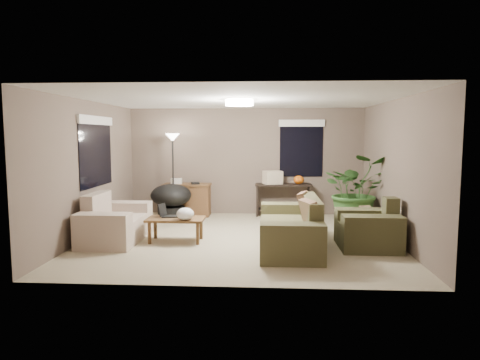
# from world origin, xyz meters

# --- Properties ---
(room_shell) EXTENTS (5.50, 5.50, 5.50)m
(room_shell) POSITION_xyz_m (0.00, 0.00, 1.25)
(room_shell) COLOR tan
(room_shell) RESTS_ON ground
(main_sofa) EXTENTS (0.95, 2.20, 0.85)m
(main_sofa) POSITION_xyz_m (0.91, -0.57, 0.29)
(main_sofa) COLOR brown
(main_sofa) RESTS_ON ground
(throw_pillows) EXTENTS (0.36, 1.40, 0.47)m
(throw_pillows) POSITION_xyz_m (1.17, -0.57, 0.65)
(throw_pillows) COLOR #8C7251
(throw_pillows) RESTS_ON main_sofa
(loveseat) EXTENTS (0.90, 1.60, 0.85)m
(loveseat) POSITION_xyz_m (-2.22, -0.27, 0.30)
(loveseat) COLOR beige
(loveseat) RESTS_ON ground
(armchair) EXTENTS (0.95, 1.00, 0.85)m
(armchair) POSITION_xyz_m (2.19, -0.51, 0.30)
(armchair) COLOR #454429
(armchair) RESTS_ON ground
(coffee_table) EXTENTS (1.00, 0.55, 0.42)m
(coffee_table) POSITION_xyz_m (-1.11, -0.28, 0.36)
(coffee_table) COLOR brown
(coffee_table) RESTS_ON ground
(laptop) EXTENTS (0.41, 0.27, 0.24)m
(laptop) POSITION_xyz_m (-1.27, -0.18, 0.48)
(laptop) COLOR black
(laptop) RESTS_ON coffee_table
(plastic_bag) EXTENTS (0.37, 0.35, 0.21)m
(plastic_bag) POSITION_xyz_m (-0.91, -0.43, 0.52)
(plastic_bag) COLOR white
(plastic_bag) RESTS_ON coffee_table
(desk) EXTENTS (1.10, 0.50, 0.75)m
(desk) POSITION_xyz_m (-1.35, 2.15, 0.38)
(desk) COLOR brown
(desk) RESTS_ON ground
(desk_papers) EXTENTS (0.70, 0.29, 0.12)m
(desk_papers) POSITION_xyz_m (-1.51, 2.13, 0.80)
(desk_papers) COLOR silver
(desk_papers) RESTS_ON desk
(console_table) EXTENTS (1.30, 0.40, 0.75)m
(console_table) POSITION_xyz_m (0.88, 2.24, 0.44)
(console_table) COLOR black
(console_table) RESTS_ON ground
(pumpkin) EXTENTS (0.27, 0.27, 0.20)m
(pumpkin) POSITION_xyz_m (1.23, 2.24, 0.85)
(pumpkin) COLOR orange
(pumpkin) RESTS_ON console_table
(cardboard_box) EXTENTS (0.48, 0.42, 0.30)m
(cardboard_box) POSITION_xyz_m (0.63, 2.24, 0.90)
(cardboard_box) COLOR beige
(cardboard_box) RESTS_ON console_table
(papasan_chair) EXTENTS (1.04, 1.04, 0.80)m
(papasan_chair) POSITION_xyz_m (-1.62, 1.65, 0.47)
(papasan_chair) COLOR black
(papasan_chair) RESTS_ON ground
(floor_lamp) EXTENTS (0.32, 0.32, 1.91)m
(floor_lamp) POSITION_xyz_m (-1.63, 1.95, 1.60)
(floor_lamp) COLOR black
(floor_lamp) RESTS_ON ground
(ceiling_fixture) EXTENTS (0.50, 0.50, 0.10)m
(ceiling_fixture) POSITION_xyz_m (0.00, 0.00, 2.44)
(ceiling_fixture) COLOR white
(ceiling_fixture) RESTS_ON room_shell
(houseplant) EXTENTS (1.34, 1.49, 1.16)m
(houseplant) POSITION_xyz_m (2.33, 1.21, 0.58)
(houseplant) COLOR #2D5923
(houseplant) RESTS_ON ground
(cat_scratching_post) EXTENTS (0.32, 0.32, 0.50)m
(cat_scratching_post) POSITION_xyz_m (2.41, 0.80, 0.21)
(cat_scratching_post) COLOR tan
(cat_scratching_post) RESTS_ON ground
(window_left) EXTENTS (0.05, 1.56, 1.33)m
(window_left) POSITION_xyz_m (-2.73, 0.30, 1.78)
(window_left) COLOR black
(window_left) RESTS_ON room_shell
(window_back) EXTENTS (1.06, 0.05, 1.33)m
(window_back) POSITION_xyz_m (1.30, 2.48, 1.79)
(window_back) COLOR black
(window_back) RESTS_ON room_shell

